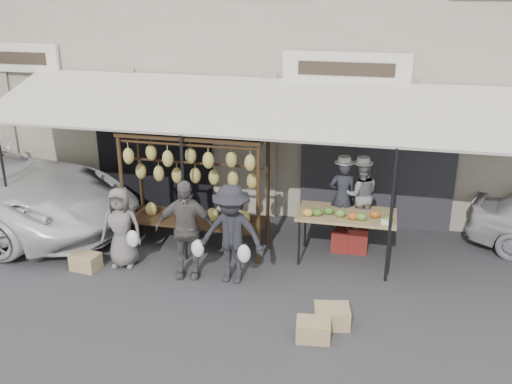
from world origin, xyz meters
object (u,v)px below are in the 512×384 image
vendor_right (361,195)px  customer_right (231,235)px  crate_far (86,262)px  produce_table (346,216)px  vendor_left (342,196)px  customer_left (121,227)px  customer_mid (185,229)px  crate_near_a (313,330)px  banana_rack (194,169)px  crate_near_b (332,316)px

vendor_right → customer_right: (-1.97, -1.58, -0.27)m
crate_far → produce_table: bearing=16.7°
vendor_left → customer_left: bearing=11.9°
customer_mid → crate_far: 1.93m
crate_near_a → vendor_left: bearing=87.8°
vendor_left → crate_far: bearing=12.7°
banana_rack → customer_right: size_ratio=1.54×
crate_far → customer_left: bearing=26.7°
customer_mid → crate_near_b: customer_mid is taller
customer_left → crate_near_a: (3.53, -1.44, -0.58)m
vendor_right → crate_far: 4.97m
banana_rack → vendor_right: banana_rack is taller
vendor_right → customer_right: bearing=28.5°
produce_table → crate_far: bearing=-163.3°
customer_mid → customer_right: bearing=-11.9°
banana_rack → crate_far: bearing=-142.7°
vendor_left → crate_near_a: (-0.11, -2.86, -0.94)m
crate_far → banana_rack: bearing=37.3°
crate_near_b → produce_table: bearing=89.8°
produce_table → crate_near_b: produce_table is taller
produce_table → crate_far: size_ratio=3.69×
customer_mid → crate_near_b: (2.55, -0.95, -0.70)m
crate_near_b → crate_far: (-4.33, 0.76, -0.01)m
crate_far → customer_right: bearing=3.9°
banana_rack → customer_left: 1.63m
vendor_left → banana_rack: bearing=1.1°
crate_near_a → crate_far: crate_near_a is taller
banana_rack → customer_right: (0.97, -1.05, -0.71)m
customer_mid → crate_near_b: size_ratio=3.37×
banana_rack → crate_near_a: 3.73m
banana_rack → crate_near_b: 3.65m
customer_right → crate_near_a: (1.53, -1.32, -0.70)m
vendor_left → customer_left: vendor_left is taller
crate_near_a → crate_far: size_ratio=1.02×
customer_left → crate_near_b: customer_left is taller
customer_right → crate_far: customer_right is taller
customer_mid → crate_near_a: size_ratio=3.62×
vendor_left → crate_near_b: (0.11, -2.47, -0.93)m
customer_left → crate_near_b: 3.94m
produce_table → vendor_right: bearing=65.3°
customer_left → crate_far: bearing=-162.3°
vendor_right → crate_far: vendor_right is taller
crate_near_a → crate_near_b: 0.44m
banana_rack → customer_mid: size_ratio=1.53×
banana_rack → crate_far: banana_rack is taller
customer_left → customer_right: customer_right is taller
vendor_left → crate_far: vendor_left is taller
produce_table → customer_mid: bearing=-156.4°
vendor_left → customer_right: 2.26m
customer_left → vendor_right: bearing=11.3°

